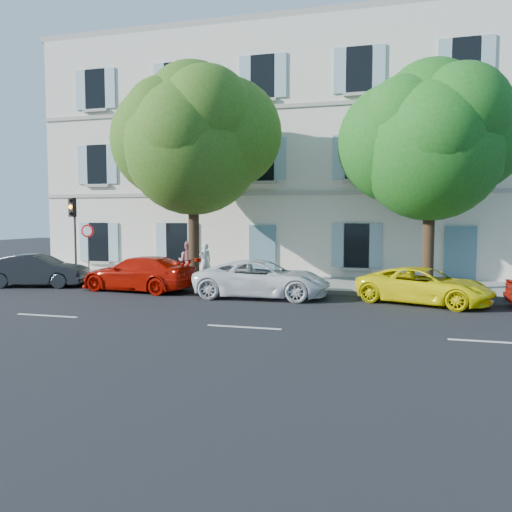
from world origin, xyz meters
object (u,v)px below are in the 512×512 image
(car_white_coupe, at_px, (262,279))
(road_sign, at_px, (88,240))
(pedestrian_a, at_px, (205,261))
(pedestrian_b, at_px, (188,261))
(tree_left, at_px, (193,146))
(car_red_coupe, at_px, (139,274))
(car_yellow_supercar, at_px, (424,286))
(traffic_light, at_px, (73,220))
(car_dark_sedan, at_px, (37,271))
(tree_right, at_px, (431,149))

(car_white_coupe, distance_m, road_sign, 8.50)
(pedestrian_a, height_order, pedestrian_b, pedestrian_b)
(tree_left, bearing_deg, road_sign, -177.19)
(pedestrian_a, xyz_separation_m, pedestrian_b, (-0.45, -0.88, 0.06))
(car_red_coupe, height_order, tree_left, tree_left)
(car_white_coupe, height_order, car_yellow_supercar, car_white_coupe)
(traffic_light, bearing_deg, road_sign, -17.62)
(car_white_coupe, bearing_deg, car_dark_sedan, 85.91)
(car_yellow_supercar, relative_size, tree_right, 0.54)
(car_red_coupe, height_order, car_white_coupe, car_red_coupe)
(car_yellow_supercar, height_order, road_sign, road_sign)
(car_red_coupe, distance_m, traffic_light, 4.88)
(car_white_coupe, distance_m, traffic_light, 9.58)
(car_white_coupe, relative_size, tree_right, 0.59)
(car_white_coupe, xyz_separation_m, pedestrian_a, (-3.47, 3.39, 0.27))
(traffic_light, bearing_deg, car_white_coupe, -12.49)
(car_red_coupe, height_order, road_sign, road_sign)
(tree_left, height_order, traffic_light, tree_left)
(tree_left, bearing_deg, car_red_coupe, -134.96)
(tree_left, relative_size, road_sign, 3.61)
(car_yellow_supercar, bearing_deg, car_white_coupe, 110.70)
(car_dark_sedan, height_order, tree_right, tree_right)
(car_white_coupe, height_order, road_sign, road_sign)
(tree_left, height_order, road_sign, tree_left)
(car_dark_sedan, height_order, car_red_coupe, car_red_coupe)
(traffic_light, bearing_deg, car_dark_sedan, -109.11)
(car_dark_sedan, xyz_separation_m, road_sign, (1.50, 1.41, 1.22))
(car_dark_sedan, relative_size, tree_left, 0.47)
(tree_right, bearing_deg, car_yellow_supercar, -96.41)
(car_yellow_supercar, bearing_deg, car_red_coupe, 108.38)
(pedestrian_b, bearing_deg, pedestrian_a, -120.15)
(pedestrian_a, bearing_deg, tree_left, 49.29)
(car_dark_sedan, distance_m, car_white_coupe, 9.73)
(car_red_coupe, xyz_separation_m, car_white_coupe, (5.06, -0.33, -0.01))
(tree_left, bearing_deg, car_yellow_supercar, -11.73)
(tree_right, bearing_deg, traffic_light, -179.02)
(road_sign, relative_size, pedestrian_a, 1.53)
(tree_left, xyz_separation_m, pedestrian_b, (-0.51, 0.53, -4.76))
(tree_left, distance_m, traffic_light, 6.47)
(car_white_coupe, height_order, traffic_light, traffic_light)
(car_white_coupe, relative_size, tree_left, 0.55)
(tree_left, height_order, tree_right, tree_left)
(car_red_coupe, bearing_deg, car_dark_sedan, -82.89)
(car_white_coupe, bearing_deg, car_red_coupe, 84.13)
(car_dark_sedan, relative_size, pedestrian_b, 2.37)
(car_red_coupe, xyz_separation_m, tree_left, (1.64, 1.65, 5.08))
(car_dark_sedan, bearing_deg, pedestrian_b, -83.13)
(traffic_light, xyz_separation_m, road_sign, (0.91, -0.29, -0.85))
(car_white_coupe, bearing_deg, traffic_light, 75.33)
(car_red_coupe, distance_m, car_white_coupe, 5.07)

